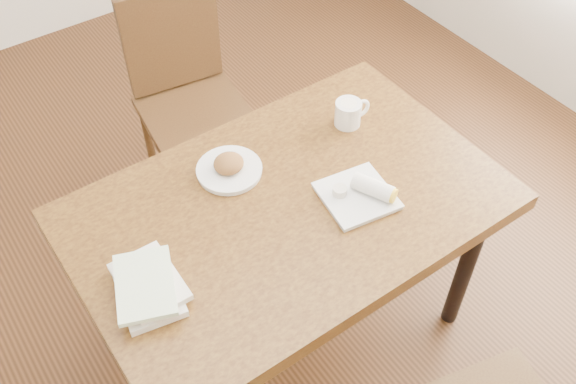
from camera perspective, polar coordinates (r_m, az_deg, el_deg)
ground at (r=2.59m, az=0.00°, el=-12.10°), size 4.00×5.00×0.01m
table at (r=2.03m, az=0.00°, el=-2.44°), size 1.32×0.85×0.75m
chair_far at (r=2.73m, az=-9.02°, el=9.06°), size 0.47×0.47×0.95m
plate_scone at (r=2.05m, az=-5.26°, el=2.17°), size 0.21×0.21×0.07m
coffee_mug at (r=2.21m, az=5.45°, el=7.05°), size 0.13×0.09×0.09m
plate_burrito at (r=1.98m, az=6.60°, el=-0.10°), size 0.24×0.24×0.07m
book_stack at (r=1.79m, az=-12.35°, el=-8.18°), size 0.22×0.26×0.06m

